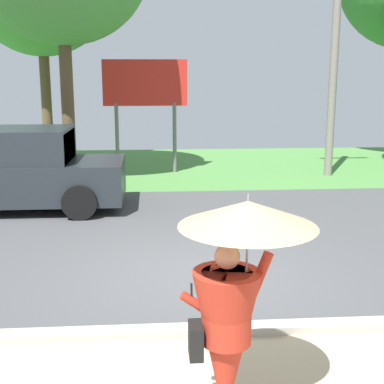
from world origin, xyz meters
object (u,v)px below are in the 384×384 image
Objects in this scene: pickup_truck at (11,172)px; utility_pole at (334,64)px; monk_pedestrian at (232,302)px; roadside_billboard at (145,91)px.

utility_pole is at bearing 29.97° from pickup_truck.
monk_pedestrian is 0.61× the size of roadside_billboard.
roadside_billboard is at bearing 110.31° from monk_pedestrian.
monk_pedestrian is 12.65m from roadside_billboard.
pickup_truck is 9.69m from utility_pole.
roadside_billboard is at bearing 63.12° from pickup_truck.
monk_pedestrian is at bearing -112.12° from utility_pole.
utility_pole is at bearing 84.26° from monk_pedestrian.
utility_pole reaches higher than monk_pedestrian.
pickup_truck is (-3.92, 8.08, -0.31)m from monk_pedestrian.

